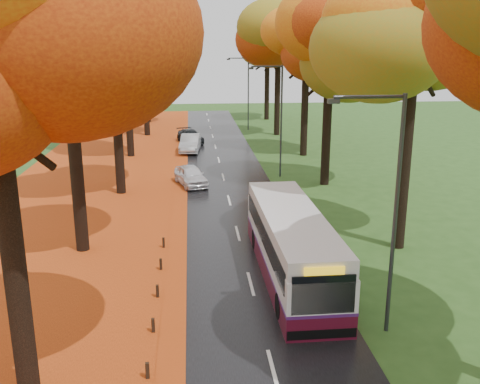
{
  "coord_description": "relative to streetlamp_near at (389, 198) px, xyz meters",
  "views": [
    {
      "loc": [
        -2.27,
        -7.76,
        9.44
      ],
      "look_at": [
        0.0,
        16.71,
        2.6
      ],
      "focal_mm": 40.0,
      "sensor_mm": 36.0,
      "label": 1
    }
  ],
  "objects": [
    {
      "name": "streetlamp_far",
      "position": [
        0.0,
        44.0,
        0.0
      ],
      "size": [
        2.45,
        0.18,
        8.0
      ],
      "color": "#333538",
      "rests_on": "ground"
    },
    {
      "name": "car_white",
      "position": [
        -6.3,
        19.97,
        -4.0
      ],
      "size": [
        2.63,
        4.27,
        1.36
      ],
      "primitive_type": "imported",
      "rotation": [
        0.0,
        0.0,
        0.28
      ],
      "color": "silver",
      "rests_on": "road"
    },
    {
      "name": "car_dark",
      "position": [
        -6.3,
        36.36,
        -4.05
      ],
      "size": [
        2.99,
        4.66,
        1.26
      ],
      "primitive_type": "imported",
      "rotation": [
        0.0,
        0.0,
        0.31
      ],
      "color": "black",
      "rests_on": "road"
    },
    {
      "name": "streetlamp_mid",
      "position": [
        0.0,
        22.0,
        0.0
      ],
      "size": [
        2.45,
        0.18,
        8.0
      ],
      "color": "#333538",
      "rests_on": "ground"
    },
    {
      "name": "trees_right",
      "position": [
        3.24,
        18.91,
        4.98
      ],
      "size": [
        9.3,
        74.2,
        13.96
      ],
      "color": "black",
      "rests_on": "ground"
    },
    {
      "name": "leaf_verge",
      "position": [
        -12.95,
        17.0,
        -4.7
      ],
      "size": [
        12.0,
        90.0,
        0.02
      ],
      "primitive_type": "cube",
      "color": "maroon",
      "rests_on": "ground"
    },
    {
      "name": "centre_line",
      "position": [
        -3.95,
        17.0,
        -4.67
      ],
      "size": [
        0.12,
        90.0,
        0.01
      ],
      "primitive_type": "cube",
      "color": "silver",
      "rests_on": "road"
    },
    {
      "name": "trees_left",
      "position": [
        -11.13,
        19.06,
        4.82
      ],
      "size": [
        9.2,
        74.0,
        13.88
      ],
      "color": "black",
      "rests_on": "ground"
    },
    {
      "name": "road",
      "position": [
        -3.95,
        17.0,
        -4.69
      ],
      "size": [
        6.5,
        90.0,
        0.04
      ],
      "primitive_type": "cube",
      "color": "black",
      "rests_on": "ground"
    },
    {
      "name": "bus",
      "position": [
        -2.18,
        4.64,
        -3.23
      ],
      "size": [
        2.5,
        10.48,
        2.75
      ],
      "rotation": [
        0.0,
        0.0,
        0.01
      ],
      "color": "#4A0B1C",
      "rests_on": "road"
    },
    {
      "name": "leaf_drift",
      "position": [
        -7.0,
        17.0,
        -4.67
      ],
      "size": [
        0.9,
        90.0,
        0.01
      ],
      "primitive_type": "cube",
      "color": "#D05115",
      "rests_on": "road"
    },
    {
      "name": "car_silver",
      "position": [
        -6.3,
        31.86,
        -3.91
      ],
      "size": [
        2.04,
        4.76,
        1.52
      ],
      "primitive_type": "imported",
      "rotation": [
        0.0,
        0.0,
        -0.09
      ],
      "color": "#A6A8AE",
      "rests_on": "road"
    },
    {
      "name": "streetlamp_near",
      "position": [
        0.0,
        0.0,
        0.0
      ],
      "size": [
        2.45,
        0.18,
        8.0
      ],
      "color": "#333538",
      "rests_on": "ground"
    }
  ]
}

